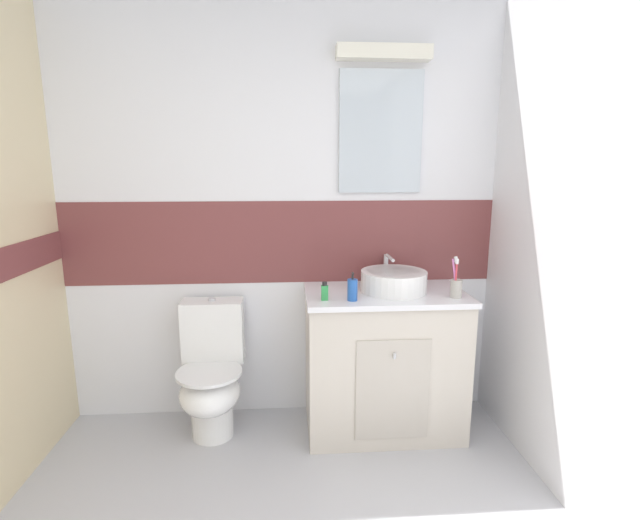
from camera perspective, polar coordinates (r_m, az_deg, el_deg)
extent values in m
cube|color=white|center=(3.07, -4.48, -10.21)|extent=(3.20, 0.10, 0.85)
cube|color=brown|center=(2.88, -4.69, 2.32)|extent=(3.20, 0.10, 0.50)
cube|color=white|center=(2.87, -4.97, 18.80)|extent=(3.20, 0.10, 1.15)
cube|color=silver|center=(2.85, 7.44, 15.27)|extent=(0.49, 0.02, 0.70)
cube|color=white|center=(2.87, 7.85, 23.90)|extent=(0.54, 0.10, 0.08)
cube|color=beige|center=(2.85, 7.73, -12.40)|extent=(0.90, 0.52, 0.82)
cube|color=white|center=(2.69, 8.02, -4.19)|extent=(0.92, 0.54, 0.03)
cube|color=#B6AD9F|center=(2.63, 8.90, -15.50)|extent=(0.40, 0.01, 0.57)
cylinder|color=silver|center=(2.53, 9.13, -11.53)|extent=(0.02, 0.02, 0.03)
cylinder|color=white|center=(2.69, 9.02, -2.58)|extent=(0.38, 0.38, 0.12)
cylinder|color=#B3B3B8|center=(2.68, 9.05, -1.47)|extent=(0.31, 0.31, 0.01)
cylinder|color=silver|center=(2.89, 8.06, -1.01)|extent=(0.03, 0.03, 0.17)
cylinder|color=silver|center=(2.78, 8.56, 0.28)|extent=(0.02, 0.17, 0.02)
cylinder|color=white|center=(2.95, -13.01, -18.65)|extent=(0.24, 0.24, 0.18)
ellipsoid|color=white|center=(2.82, -13.32, -15.53)|extent=(0.34, 0.42, 0.22)
cylinder|color=white|center=(2.77, -13.44, -13.28)|extent=(0.37, 0.37, 0.02)
cube|color=white|center=(2.90, -12.95, -8.41)|extent=(0.36, 0.17, 0.37)
cylinder|color=silver|center=(2.84, -13.12, -4.71)|extent=(0.04, 0.04, 0.02)
cylinder|color=#B2ADA3|center=(2.65, 16.35, -3.39)|extent=(0.06, 0.06, 0.10)
cylinder|color=#D872BF|center=(2.64, 16.23, -1.83)|extent=(0.04, 0.04, 0.18)
cube|color=white|center=(2.62, 16.34, 0.12)|extent=(0.02, 0.02, 0.03)
cylinder|color=#D83F4C|center=(2.62, 16.33, -2.02)|extent=(0.02, 0.02, 0.17)
cube|color=white|center=(2.60, 16.43, -0.15)|extent=(0.01, 0.02, 0.03)
cylinder|color=#D872BF|center=(2.62, 16.18, -1.92)|extent=(0.03, 0.03, 0.18)
cube|color=white|center=(2.61, 16.29, 0.01)|extent=(0.02, 0.02, 0.03)
cylinder|color=#2659B2|center=(2.49, 3.99, -3.67)|extent=(0.05, 0.05, 0.12)
cylinder|color=#262626|center=(2.47, 4.02, -1.97)|extent=(0.01, 0.01, 0.04)
cylinder|color=#262626|center=(2.45, 4.06, -1.63)|extent=(0.01, 0.02, 0.01)
cube|color=green|center=(2.49, 0.57, -4.04)|extent=(0.04, 0.03, 0.08)
cylinder|color=black|center=(2.48, 0.57, -2.92)|extent=(0.03, 0.03, 0.02)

